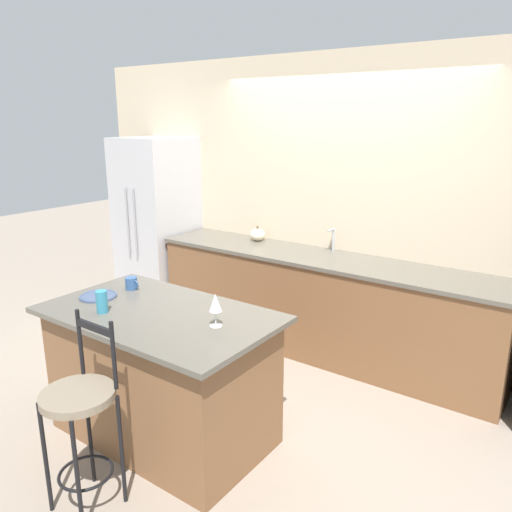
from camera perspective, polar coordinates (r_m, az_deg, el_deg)
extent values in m
plane|color=gray|center=(4.56, 4.83, -12.33)|extent=(18.00, 18.00, 0.00)
cube|color=beige|center=(4.72, 9.58, 5.83)|extent=(6.00, 0.07, 2.70)
cube|color=brown|center=(4.68, 7.34, -5.67)|extent=(3.26, 0.65, 0.89)
cube|color=#5B564C|center=(4.53, 7.54, -0.21)|extent=(3.30, 0.68, 0.03)
cube|color=black|center=(4.53, 7.54, -0.07)|extent=(0.56, 0.36, 0.01)
cylinder|color=#ADAFB5|center=(4.69, 8.84, 1.88)|extent=(0.02, 0.02, 0.22)
cylinder|color=#ADAFB5|center=(4.61, 8.56, 2.95)|extent=(0.02, 0.12, 0.02)
cube|color=brown|center=(3.52, -10.68, -13.44)|extent=(1.43, 0.80, 0.87)
cube|color=#5B564C|center=(3.33, -11.07, -6.56)|extent=(1.55, 0.92, 0.03)
cube|color=#BCBCC1|center=(5.69, -11.15, 3.42)|extent=(0.73, 0.72, 1.93)
cylinder|color=#939399|center=(5.47, -14.46, 3.77)|extent=(0.02, 0.02, 0.73)
cylinder|color=#939399|center=(5.38, -13.65, 3.64)|extent=(0.02, 0.02, 0.73)
cylinder|color=black|center=(3.14, -22.93, -20.49)|extent=(0.02, 0.02, 0.68)
cylinder|color=black|center=(2.94, -19.72, -22.89)|extent=(0.02, 0.02, 0.68)
cylinder|color=black|center=(3.27, -18.50, -18.54)|extent=(0.02, 0.02, 0.68)
cylinder|color=black|center=(3.07, -15.11, -20.63)|extent=(0.02, 0.02, 0.68)
torus|color=black|center=(3.18, -18.86, -22.39)|extent=(0.30, 0.30, 0.02)
cylinder|color=#7F705B|center=(2.91, -19.71, -14.80)|extent=(0.40, 0.40, 0.04)
cylinder|color=black|center=(2.99, -19.45, -9.27)|extent=(0.02, 0.02, 0.39)
cylinder|color=black|center=(2.78, -15.96, -10.91)|extent=(0.02, 0.02, 0.39)
cube|color=black|center=(2.83, -17.98, -7.80)|extent=(0.29, 0.02, 0.04)
cylinder|color=#425170|center=(3.68, -17.58, -4.41)|extent=(0.26, 0.26, 0.01)
torus|color=#425170|center=(3.68, -17.59, -4.32)|extent=(0.25, 0.25, 0.01)
cylinder|color=white|center=(3.06, -4.61, -7.95)|extent=(0.08, 0.08, 0.00)
cylinder|color=white|center=(3.04, -4.63, -7.11)|extent=(0.01, 0.01, 0.09)
cone|color=white|center=(3.00, -4.67, -5.32)|extent=(0.08, 0.08, 0.11)
cylinder|color=#335689|center=(3.78, -14.06, -3.03)|extent=(0.09, 0.09, 0.09)
torus|color=#335689|center=(3.74, -13.62, -3.14)|extent=(0.06, 0.01, 0.06)
cylinder|color=teal|center=(3.37, -17.21, -5.01)|extent=(0.07, 0.07, 0.15)
ellipsoid|color=beige|center=(5.04, 0.18, 2.46)|extent=(0.16, 0.16, 0.12)
cylinder|color=brown|center=(5.02, 0.18, 3.28)|extent=(0.02, 0.02, 0.02)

